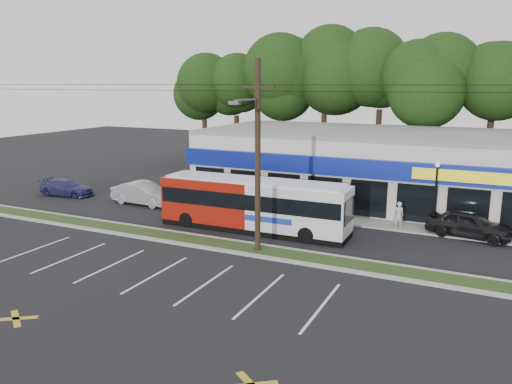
{
  "coord_description": "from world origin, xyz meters",
  "views": [
    {
      "loc": [
        13.8,
        -21.88,
        8.76
      ],
      "look_at": [
        1.0,
        5.0,
        2.27
      ],
      "focal_mm": 35.0,
      "sensor_mm": 36.0,
      "label": 1
    }
  ],
  "objects_px": {
    "metrobus": "(254,203)",
    "lamp_post": "(436,189)",
    "utility_pole": "(254,151)",
    "car_silver": "(144,193)",
    "pedestrian_b": "(292,204)",
    "car_dark": "(469,224)",
    "car_blue": "(67,188)",
    "pedestrian_a": "(398,215)"
  },
  "relations": [
    {
      "from": "car_silver",
      "to": "car_blue",
      "type": "height_order",
      "value": "car_silver"
    },
    {
      "from": "metrobus",
      "to": "pedestrian_b",
      "type": "distance_m",
      "value": 4.18
    },
    {
      "from": "car_silver",
      "to": "pedestrian_a",
      "type": "distance_m",
      "value": 18.2
    },
    {
      "from": "car_blue",
      "to": "pedestrian_a",
      "type": "xyz_separation_m",
      "value": [
        25.59,
        1.72,
        0.22
      ]
    },
    {
      "from": "pedestrian_a",
      "to": "metrobus",
      "type": "bearing_deg",
      "value": 5.93
    },
    {
      "from": "pedestrian_a",
      "to": "car_silver",
      "type": "bearing_deg",
      "value": -16.14
    },
    {
      "from": "car_dark",
      "to": "pedestrian_a",
      "type": "relative_size",
      "value": 2.71
    },
    {
      "from": "metrobus",
      "to": "lamp_post",
      "type": "bearing_deg",
      "value": 22.5
    },
    {
      "from": "metrobus",
      "to": "car_dark",
      "type": "relative_size",
      "value": 2.51
    },
    {
      "from": "car_silver",
      "to": "car_blue",
      "type": "xyz_separation_m",
      "value": [
        -7.45,
        -0.22,
        -0.18
      ]
    },
    {
      "from": "car_silver",
      "to": "metrobus",
      "type": "bearing_deg",
      "value": -100.94
    },
    {
      "from": "pedestrian_a",
      "to": "car_dark",
      "type": "bearing_deg",
      "value": 159.14
    },
    {
      "from": "car_dark",
      "to": "pedestrian_b",
      "type": "distance_m",
      "value": 10.99
    },
    {
      "from": "pedestrian_b",
      "to": "metrobus",
      "type": "bearing_deg",
      "value": 64.3
    },
    {
      "from": "lamp_post",
      "to": "car_silver",
      "type": "bearing_deg",
      "value": -174.89
    },
    {
      "from": "utility_pole",
      "to": "metrobus",
      "type": "bearing_deg",
      "value": 116.12
    },
    {
      "from": "car_silver",
      "to": "pedestrian_b",
      "type": "relative_size",
      "value": 2.84
    },
    {
      "from": "car_dark",
      "to": "car_silver",
      "type": "relative_size",
      "value": 0.94
    },
    {
      "from": "car_silver",
      "to": "pedestrian_a",
      "type": "relative_size",
      "value": 2.9
    },
    {
      "from": "metrobus",
      "to": "pedestrian_a",
      "type": "relative_size",
      "value": 6.82
    },
    {
      "from": "car_dark",
      "to": "car_blue",
      "type": "height_order",
      "value": "car_dark"
    },
    {
      "from": "car_blue",
      "to": "lamp_post",
      "type": "bearing_deg",
      "value": -92.93
    },
    {
      "from": "utility_pole",
      "to": "car_blue",
      "type": "bearing_deg",
      "value": 163.24
    },
    {
      "from": "car_blue",
      "to": "pedestrian_b",
      "type": "bearing_deg",
      "value": -91.83
    },
    {
      "from": "lamp_post",
      "to": "car_blue",
      "type": "distance_m",
      "value": 27.74
    },
    {
      "from": "utility_pole",
      "to": "car_silver",
      "type": "height_order",
      "value": "utility_pole"
    },
    {
      "from": "metrobus",
      "to": "pedestrian_b",
      "type": "relative_size",
      "value": 6.68
    },
    {
      "from": "car_dark",
      "to": "car_silver",
      "type": "height_order",
      "value": "car_silver"
    },
    {
      "from": "lamp_post",
      "to": "pedestrian_b",
      "type": "relative_size",
      "value": 2.41
    },
    {
      "from": "metrobus",
      "to": "car_blue",
      "type": "height_order",
      "value": "metrobus"
    },
    {
      "from": "metrobus",
      "to": "car_silver",
      "type": "xyz_separation_m",
      "value": [
        -10.22,
        2.5,
        -0.85
      ]
    },
    {
      "from": "pedestrian_b",
      "to": "pedestrian_a",
      "type": "bearing_deg",
      "value": 167.26
    },
    {
      "from": "car_dark",
      "to": "utility_pole",
      "type": "bearing_deg",
      "value": 137.34
    },
    {
      "from": "utility_pole",
      "to": "lamp_post",
      "type": "bearing_deg",
      "value": 43.95
    },
    {
      "from": "lamp_post",
      "to": "metrobus",
      "type": "height_order",
      "value": "lamp_post"
    },
    {
      "from": "car_dark",
      "to": "lamp_post",
      "type": "bearing_deg",
      "value": 92.09
    },
    {
      "from": "car_silver",
      "to": "pedestrian_b",
      "type": "distance_m",
      "value": 11.24
    },
    {
      "from": "metrobus",
      "to": "car_dark",
      "type": "bearing_deg",
      "value": 17.63
    },
    {
      "from": "metrobus",
      "to": "car_blue",
      "type": "distance_m",
      "value": 17.85
    },
    {
      "from": "utility_pole",
      "to": "pedestrian_b",
      "type": "bearing_deg",
      "value": 96.27
    },
    {
      "from": "utility_pole",
      "to": "pedestrian_b",
      "type": "distance_m",
      "value": 8.86
    },
    {
      "from": "metrobus",
      "to": "pedestrian_b",
      "type": "height_order",
      "value": "metrobus"
    }
  ]
}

